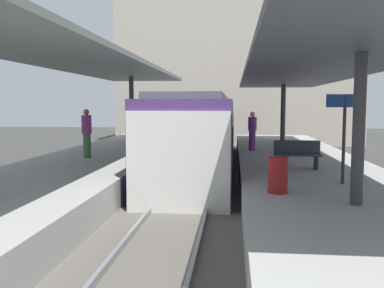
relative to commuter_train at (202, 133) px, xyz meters
The scene contains 16 objects.
ground_plane 5.21m from the commuter_train, 90.00° to the right, with size 80.00×80.00×0.00m, color #383835.
platform_left 6.33m from the commuter_train, 127.71° to the right, with size 4.40×28.00×1.00m, color #9E9E99.
platform_right 6.33m from the commuter_train, 52.29° to the right, with size 4.40×28.00×1.00m, color #9E9E99.
track_ballast 5.18m from the commuter_train, 90.00° to the right, with size 3.20×28.00×0.20m, color #59544C.
rail_near_side 5.18m from the commuter_train, 98.33° to the right, with size 0.08×28.00×0.14m, color slate.
rail_far_side 5.18m from the commuter_train, 81.67° to the right, with size 0.08×28.00×0.14m, color slate.
commuter_train is the anchor object (origin of this frame).
canopy_left 5.83m from the commuter_train, 137.23° to the right, with size 4.18×21.00×3.53m.
canopy_right 5.65m from the commuter_train, 42.77° to the right, with size 4.18×21.00×3.11m.
platform_bench 6.20m from the commuter_train, 57.51° to the right, with size 1.40×0.41×0.86m.
platform_sign 8.67m from the commuter_train, 61.63° to the right, with size 0.90×0.08×2.21m.
litter_bin 9.18m from the commuter_train, 75.02° to the right, with size 0.44×0.44×0.80m, color maroon.
passenger_near_bench 2.21m from the commuter_train, ahead, with size 0.36×0.36×1.66m.
passenger_mid_platform 3.42m from the commuter_train, 164.13° to the left, with size 0.36×0.36×1.77m.
passenger_far_end 5.18m from the commuter_train, 140.44° to the right, with size 0.36×0.36×1.79m.
station_building_backdrop 15.64m from the commuter_train, 83.78° to the left, with size 18.00×6.00×11.00m, color #A89E8E.
Camera 1 is at (1.39, -13.26, 2.96)m, focal length 39.18 mm.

